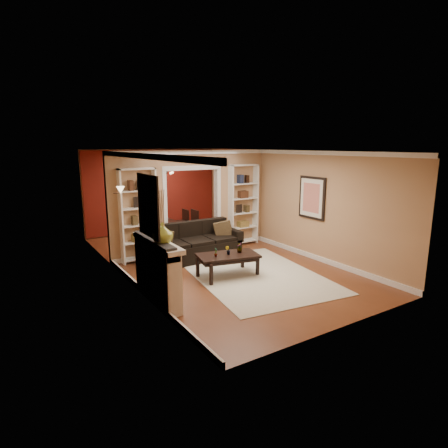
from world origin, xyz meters
TOP-DOWN VIEW (x-y plane):
  - floor at (0.00, 0.00)m, footprint 8.00×8.00m
  - ceiling at (0.00, 0.00)m, footprint 8.00×8.00m
  - wall_back at (0.00, 4.00)m, footprint 8.00×0.00m
  - wall_front at (0.00, -4.00)m, footprint 8.00×0.00m
  - wall_left at (-2.25, 0.00)m, footprint 0.00×8.00m
  - wall_right at (2.25, 0.00)m, footprint 0.00×8.00m
  - partition_wall at (0.00, 1.20)m, footprint 4.50×0.15m
  - red_back_panel at (0.00, 3.97)m, footprint 4.44×0.04m
  - dining_window at (0.00, 3.93)m, footprint 0.78×0.03m
  - area_rug at (0.26, -1.34)m, footprint 3.03×3.91m
  - sofa at (-0.31, 0.45)m, footprint 2.32×1.00m
  - pillow_left at (-1.13, 0.43)m, footprint 0.40×0.20m
  - pillow_right at (0.52, 0.43)m, footprint 0.45×0.33m
  - coffee_table at (-0.29, -1.05)m, footprint 1.43×0.97m
  - plant_left at (-0.59, -1.05)m, footprint 0.12×0.14m
  - plant_center at (-0.29, -1.05)m, footprint 0.13×0.13m
  - plant_right at (0.02, -1.05)m, footprint 0.17×0.17m
  - bookshelf_left at (-1.55, 1.03)m, footprint 0.90×0.30m
  - bookshelf_right at (1.55, 1.03)m, footprint 0.90×0.30m
  - fireplace at (-2.09, -1.50)m, footprint 0.32×1.70m
  - vase at (-2.09, -1.77)m, footprint 0.47×0.47m
  - mirror at (-2.23, -1.50)m, footprint 0.03×0.95m
  - wall_sconce at (-2.15, 0.55)m, footprint 0.18×0.18m
  - framed_art at (2.21, -1.00)m, footprint 0.04×0.85m
  - dining_table at (-0.07, 2.73)m, footprint 1.44×0.80m
  - dining_chair_nw at (-0.62, 2.43)m, footprint 0.41×0.41m
  - dining_chair_ne at (0.48, 2.43)m, footprint 0.54×0.54m
  - dining_chair_sw at (-0.62, 3.03)m, footprint 0.54×0.54m
  - dining_chair_se at (0.48, 3.03)m, footprint 0.51×0.51m
  - chandelier at (0.00, 2.70)m, footprint 0.50×0.50m

SIDE VIEW (x-z plane):
  - floor at x=0.00m, z-range 0.00..0.00m
  - area_rug at x=0.26m, z-range 0.00..0.01m
  - coffee_table at x=-0.29m, z-range 0.00..0.50m
  - dining_table at x=-0.07m, z-range 0.00..0.51m
  - dining_chair_nw at x=-0.62m, z-range 0.00..0.75m
  - dining_chair_se at x=0.48m, z-range 0.00..0.83m
  - dining_chair_ne at x=0.48m, z-range 0.00..0.91m
  - sofa at x=-0.31m, z-range 0.00..0.91m
  - dining_chair_sw at x=-0.62m, z-range 0.00..0.92m
  - fireplace at x=-2.09m, z-range 0.00..1.16m
  - plant_center at x=-0.29m, z-range 0.50..0.68m
  - plant_right at x=0.02m, z-range 0.50..0.71m
  - plant_left at x=-0.59m, z-range 0.50..0.71m
  - pillow_left at x=-1.13m, z-range 0.44..0.83m
  - pillow_right at x=0.52m, z-range 0.44..0.89m
  - bookshelf_left at x=-1.55m, z-range 0.00..2.30m
  - bookshelf_right at x=1.55m, z-range 0.00..2.30m
  - red_back_panel at x=0.00m, z-range 0.00..2.64m
  - vase at x=-2.09m, z-range 1.16..1.53m
  - wall_back at x=0.00m, z-range -2.65..5.35m
  - wall_front at x=0.00m, z-range -2.65..5.35m
  - wall_left at x=-2.25m, z-range -2.65..5.35m
  - wall_right at x=2.25m, z-range -2.65..5.35m
  - partition_wall at x=0.00m, z-range 0.00..2.70m
  - dining_window at x=0.00m, z-range 1.06..2.04m
  - framed_art at x=2.21m, z-range 1.02..2.08m
  - mirror at x=-2.23m, z-range 1.25..2.35m
  - wall_sconce at x=-2.15m, z-range 1.72..1.94m
  - chandelier at x=0.00m, z-range 1.87..2.17m
  - ceiling at x=0.00m, z-range 2.70..2.70m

